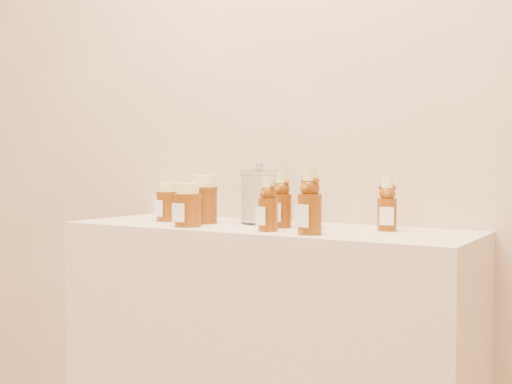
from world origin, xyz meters
The scene contains 11 objects.
wall_back centered at (0.00, 1.75, 1.35)m, with size 3.50×0.02×2.70m, color tan.
display_table centered at (0.00, 1.55, 0.45)m, with size 1.20×0.40×0.90m, color beige.
bear_bottle_back_left centered at (0.06, 1.55, 0.99)m, with size 0.06×0.06×0.18m, color #5C2807, non-canonical shape.
bear_bottle_back_mid centered at (0.15, 1.55, 0.99)m, with size 0.06×0.06×0.18m, color #5C2807, non-canonical shape.
bear_bottle_back_right centered at (0.35, 1.62, 0.98)m, with size 0.06×0.06×0.16m, color #5C2807, non-canonical shape.
bear_bottle_front_left centered at (0.08, 1.44, 0.98)m, with size 0.06×0.06×0.16m, color #5C2807, non-canonical shape.
bear_bottle_front_right centered at (0.21, 1.43, 1.00)m, with size 0.07×0.07×0.19m, color #5C2807, non-canonical shape.
honey_jar_left centered at (-0.34, 1.54, 0.96)m, with size 0.08×0.08×0.12m, color #5C2807, non-canonical shape.
honey_jar_back centered at (-0.21, 1.54, 0.97)m, with size 0.09×0.09×0.15m, color #5C2807, non-canonical shape.
honey_jar_front centered at (-0.18, 1.43, 0.96)m, with size 0.08×0.08×0.13m, color #5C2807, non-canonical shape.
glass_canister centered at (-0.05, 1.61, 0.99)m, with size 0.12×0.12×0.18m, color white, non-canonical shape.
Camera 1 is at (0.94, -0.03, 1.08)m, focal length 45.00 mm.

